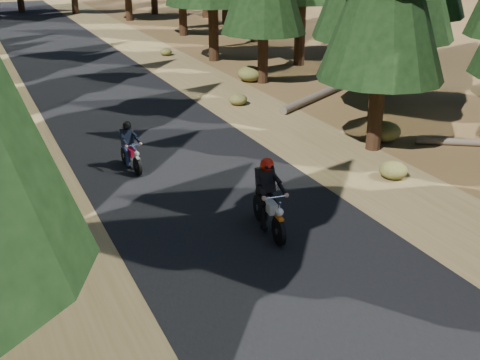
% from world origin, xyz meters
% --- Properties ---
extents(ground, '(120.00, 120.00, 0.00)m').
position_xyz_m(ground, '(0.00, 0.00, 0.00)').
color(ground, '#4C361B').
rests_on(ground, ground).
extents(road, '(6.00, 100.00, 0.01)m').
position_xyz_m(road, '(0.00, 5.00, 0.01)').
color(road, black).
rests_on(road, ground).
extents(shoulder_l, '(3.20, 100.00, 0.01)m').
position_xyz_m(shoulder_l, '(-4.60, 5.00, 0.00)').
color(shoulder_l, brown).
rests_on(shoulder_l, ground).
extents(shoulder_r, '(3.20, 100.00, 0.01)m').
position_xyz_m(shoulder_r, '(4.60, 5.00, 0.00)').
color(shoulder_r, brown).
rests_on(shoulder_r, ground).
extents(log_near, '(4.38, 2.72, 0.32)m').
position_xyz_m(log_near, '(7.42, 10.29, 0.16)').
color(log_near, '#4C4233').
rests_on(log_near, ground).
extents(understory_shrubs, '(15.39, 33.23, 0.70)m').
position_xyz_m(understory_shrubs, '(0.90, 7.09, 0.29)').
color(understory_shrubs, '#474C1E').
rests_on(understory_shrubs, ground).
extents(rider_lead, '(0.83, 2.03, 1.76)m').
position_xyz_m(rider_lead, '(0.39, 0.78, 0.59)').
color(rider_lead, beige).
rests_on(rider_lead, road).
extents(rider_follow, '(0.62, 1.63, 1.42)m').
position_xyz_m(rider_follow, '(-1.41, 5.96, 0.48)').
color(rider_follow, maroon).
rests_on(rider_follow, road).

